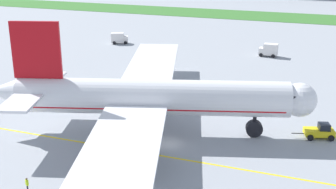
{
  "coord_description": "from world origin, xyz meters",
  "views": [
    {
      "loc": [
        19.86,
        -53.04,
        26.5
      ],
      "look_at": [
        -3.79,
        10.27,
        3.56
      ],
      "focal_mm": 47.68,
      "sensor_mm": 36.0,
      "label": 1
    }
  ],
  "objects_px": {
    "service_truck_baggage_loader": "(269,50)",
    "ground_crew_marshaller_front": "(27,183)",
    "airliner_foreground": "(148,98)",
    "service_truck_fuel_bowser": "(119,38)",
    "pushback_tug": "(320,131)"
  },
  "relations": [
    {
      "from": "pushback_tug",
      "to": "airliner_foreground",
      "type": "bearing_deg",
      "value": -162.96
    },
    {
      "from": "pushback_tug",
      "to": "ground_crew_marshaller_front",
      "type": "distance_m",
      "value": 40.35
    },
    {
      "from": "airliner_foreground",
      "to": "service_truck_fuel_bowser",
      "type": "bearing_deg",
      "value": 120.26
    },
    {
      "from": "pushback_tug",
      "to": "service_truck_baggage_loader",
      "type": "height_order",
      "value": "service_truck_baggage_loader"
    },
    {
      "from": "ground_crew_marshaller_front",
      "to": "service_truck_fuel_bowser",
      "type": "bearing_deg",
      "value": 108.91
    },
    {
      "from": "airliner_foreground",
      "to": "ground_crew_marshaller_front",
      "type": "distance_m",
      "value": 21.19
    },
    {
      "from": "service_truck_baggage_loader",
      "to": "service_truck_fuel_bowser",
      "type": "bearing_deg",
      "value": 179.4
    },
    {
      "from": "airliner_foreground",
      "to": "service_truck_fuel_bowser",
      "type": "distance_m",
      "value": 63.19
    },
    {
      "from": "pushback_tug",
      "to": "service_truck_baggage_loader",
      "type": "xyz_separation_m",
      "value": [
        -14.14,
        46.79,
        0.66
      ]
    },
    {
      "from": "airliner_foreground",
      "to": "service_truck_baggage_loader",
      "type": "xyz_separation_m",
      "value": [
        9.51,
        54.04,
        -3.9
      ]
    },
    {
      "from": "airliner_foreground",
      "to": "service_truck_fuel_bowser",
      "type": "height_order",
      "value": "airliner_foreground"
    },
    {
      "from": "ground_crew_marshaller_front",
      "to": "service_truck_baggage_loader",
      "type": "relative_size",
      "value": 0.39
    },
    {
      "from": "service_truck_fuel_bowser",
      "to": "airliner_foreground",
      "type": "bearing_deg",
      "value": -59.74
    },
    {
      "from": "airliner_foreground",
      "to": "pushback_tug",
      "type": "xyz_separation_m",
      "value": [
        23.65,
        7.25,
        -4.56
      ]
    },
    {
      "from": "service_truck_baggage_loader",
      "to": "ground_crew_marshaller_front",
      "type": "bearing_deg",
      "value": -102.15
    }
  ]
}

